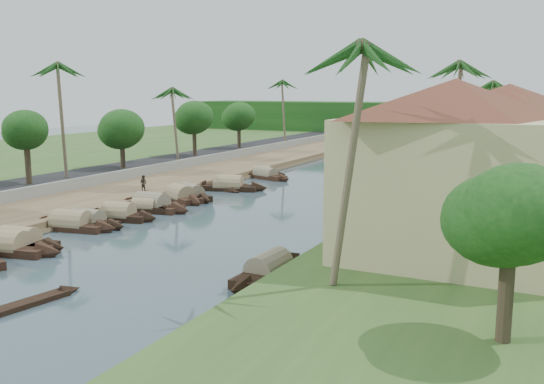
% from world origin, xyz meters
% --- Properties ---
extents(ground, '(220.00, 220.00, 0.00)m').
position_xyz_m(ground, '(0.00, 0.00, 0.00)').
color(ground, '#384B55').
rests_on(ground, ground).
extents(left_bank, '(10.00, 180.00, 0.80)m').
position_xyz_m(left_bank, '(-16.00, 20.00, 0.40)').
color(left_bank, brown).
rests_on(left_bank, ground).
extents(right_bank, '(16.00, 180.00, 1.20)m').
position_xyz_m(right_bank, '(19.00, 20.00, 0.60)').
color(right_bank, '#2D5020').
rests_on(right_bank, ground).
extents(road, '(8.00, 180.00, 1.40)m').
position_xyz_m(road, '(-24.50, 20.00, 0.70)').
color(road, black).
rests_on(road, ground).
extents(retaining_wall, '(0.40, 180.00, 1.10)m').
position_xyz_m(retaining_wall, '(-20.20, 20.00, 1.35)').
color(retaining_wall, slate).
rests_on(retaining_wall, left_bank).
extents(treeline, '(120.00, 14.00, 8.00)m').
position_xyz_m(treeline, '(0.00, 100.00, 4.00)').
color(treeline, '#113C10').
rests_on(treeline, ground).
extents(bridge, '(28.00, 4.00, 2.40)m').
position_xyz_m(bridge, '(0.00, 72.00, 1.72)').
color(bridge, gray).
rests_on(bridge, ground).
extents(building_near, '(14.85, 14.85, 10.20)m').
position_xyz_m(building_near, '(18.99, -2.00, 6.38)').
color(building_near, tan).
rests_on(building_near, right_bank).
extents(building_mid, '(14.11, 14.11, 9.70)m').
position_xyz_m(building_mid, '(19.99, 14.00, 6.13)').
color(building_mid, tan).
rests_on(building_mid, right_bank).
extents(building_far, '(15.59, 15.59, 10.20)m').
position_xyz_m(building_far, '(18.99, 28.00, 6.38)').
color(building_far, beige).
rests_on(building_far, right_bank).
extents(building_distant, '(12.62, 12.62, 9.20)m').
position_xyz_m(building_distant, '(19.99, 48.00, 5.88)').
color(building_distant, tan).
rests_on(building_distant, right_bank).
extents(sampan_1, '(7.71, 2.87, 2.24)m').
position_xyz_m(sampan_1, '(-8.72, -7.66, 0.42)').
color(sampan_1, black).
rests_on(sampan_1, ground).
extents(sampan_2, '(9.22, 3.55, 2.36)m').
position_xyz_m(sampan_2, '(-8.69, -8.92, 0.42)').
color(sampan_2, black).
rests_on(sampan_2, ground).
extents(sampan_3, '(7.57, 1.93, 2.05)m').
position_xyz_m(sampan_3, '(-9.36, -0.39, 0.41)').
color(sampan_3, black).
rests_on(sampan_3, ground).
extents(sampan_4, '(8.34, 3.12, 2.31)m').
position_xyz_m(sampan_4, '(-9.71, -1.75, 0.42)').
color(sampan_4, black).
rests_on(sampan_4, ground).
extents(sampan_5, '(7.31, 3.25, 2.27)m').
position_xyz_m(sampan_5, '(-8.75, 2.66, 0.42)').
color(sampan_5, black).
rests_on(sampan_5, ground).
extents(sampan_6, '(8.49, 2.30, 2.49)m').
position_xyz_m(sampan_6, '(-8.87, 7.22, 0.42)').
color(sampan_6, black).
rests_on(sampan_6, ground).
extents(sampan_7, '(6.31, 2.59, 1.72)m').
position_xyz_m(sampan_7, '(-8.87, 6.29, 0.40)').
color(sampan_7, black).
rests_on(sampan_7, ground).
extents(sampan_8, '(7.83, 5.12, 2.40)m').
position_xyz_m(sampan_8, '(-9.24, 12.35, 0.42)').
color(sampan_8, black).
rests_on(sampan_8, ground).
extents(sampan_9, '(8.08, 5.54, 2.13)m').
position_xyz_m(sampan_9, '(-9.20, 14.09, 0.41)').
color(sampan_9, black).
rests_on(sampan_9, ground).
extents(sampan_10, '(7.11, 3.15, 1.96)m').
position_xyz_m(sampan_10, '(-9.58, 21.71, 0.41)').
color(sampan_10, black).
rests_on(sampan_10, ground).
extents(sampan_11, '(9.04, 4.35, 2.50)m').
position_xyz_m(sampan_11, '(-8.32, 20.09, 0.42)').
color(sampan_11, black).
rests_on(sampan_11, ground).
extents(sampan_12, '(8.35, 4.16, 2.01)m').
position_xyz_m(sampan_12, '(-8.69, 29.69, 0.41)').
color(sampan_12, black).
rests_on(sampan_12, ground).
extents(sampan_13, '(6.65, 2.36, 1.84)m').
position_xyz_m(sampan_13, '(-9.94, 31.13, 0.40)').
color(sampan_13, black).
rests_on(sampan_13, ground).
extents(sampan_14, '(1.98, 8.72, 2.11)m').
position_xyz_m(sampan_14, '(9.52, -5.67, 0.41)').
color(sampan_14, black).
rests_on(sampan_14, ground).
extents(sampan_15, '(2.85, 7.60, 2.03)m').
position_xyz_m(sampan_15, '(8.81, 11.42, 0.41)').
color(sampan_15, black).
rests_on(sampan_15, ground).
extents(sampan_16, '(2.44, 7.35, 1.82)m').
position_xyz_m(sampan_16, '(8.99, 27.02, 0.40)').
color(sampan_16, black).
rests_on(sampan_16, ground).
extents(canoe_0, '(2.01, 6.89, 0.90)m').
position_xyz_m(canoe_0, '(0.72, -15.65, 0.10)').
color(canoe_0, black).
rests_on(canoe_0, ground).
extents(canoe_1, '(4.98, 1.91, 0.80)m').
position_xyz_m(canoe_1, '(-10.19, 0.07, 0.10)').
color(canoe_1, black).
rests_on(canoe_1, ground).
extents(canoe_2, '(6.30, 2.39, 0.91)m').
position_xyz_m(canoe_2, '(-9.30, 19.66, 0.10)').
color(canoe_2, black).
rests_on(canoe_2, ground).
extents(palm_0, '(3.20, 3.20, 13.11)m').
position_xyz_m(palm_0, '(15.00, -8.86, 12.48)').
color(palm_0, '#6D6049').
rests_on(palm_0, ground).
extents(palm_1, '(3.20, 3.20, 11.28)m').
position_xyz_m(palm_1, '(16.00, 7.46, 10.71)').
color(palm_1, '#6D6049').
rests_on(palm_1, ground).
extents(palm_2, '(3.20, 3.20, 13.39)m').
position_xyz_m(palm_2, '(15.00, 19.30, 12.73)').
color(palm_2, '#6D6049').
rests_on(palm_2, ground).
extents(palm_3, '(3.20, 3.20, 11.93)m').
position_xyz_m(palm_3, '(16.00, 38.46, 11.33)').
color(palm_3, '#6D6049').
rests_on(palm_3, ground).
extents(palm_5, '(3.20, 3.20, 13.58)m').
position_xyz_m(palm_5, '(-24.00, 12.10, 13.10)').
color(palm_5, '#6D6049').
rests_on(palm_5, ground).
extents(palm_6, '(3.20, 3.20, 10.99)m').
position_xyz_m(palm_6, '(-22.00, 29.95, 10.63)').
color(palm_6, '#6D6049').
rests_on(palm_6, ground).
extents(palm_7, '(3.20, 3.20, 11.61)m').
position_xyz_m(palm_7, '(14.00, 54.38, 11.02)').
color(palm_7, '#6D6049').
rests_on(palm_7, ground).
extents(palm_8, '(3.20, 3.20, 12.41)m').
position_xyz_m(palm_8, '(-20.50, 60.26, 11.99)').
color(palm_8, '#6D6049').
rests_on(palm_8, ground).
extents(tree_2, '(4.36, 4.36, 7.22)m').
position_xyz_m(tree_2, '(-24.00, 7.11, 6.72)').
color(tree_2, '#493B29').
rests_on(tree_2, ground).
extents(tree_3, '(5.39, 5.39, 6.89)m').
position_xyz_m(tree_3, '(-24.00, 21.46, 6.02)').
color(tree_3, '#493B29').
rests_on(tree_3, ground).
extents(tree_4, '(5.37, 5.37, 7.65)m').
position_xyz_m(tree_4, '(-24.00, 37.15, 6.77)').
color(tree_4, '#493B29').
rests_on(tree_4, ground).
extents(tree_5, '(5.13, 5.13, 7.22)m').
position_xyz_m(tree_5, '(-24.00, 50.22, 6.43)').
color(tree_5, '#493B29').
rests_on(tree_5, ground).
extents(tree_7, '(4.37, 4.37, 6.73)m').
position_xyz_m(tree_7, '(23.00, -12.37, 6.04)').
color(tree_7, '#493B29').
rests_on(tree_7, ground).
extents(person_far, '(0.79, 0.62, 1.60)m').
position_xyz_m(person_far, '(-13.32, 11.80, 1.60)').
color(person_far, '#302B22').
rests_on(person_far, left_bank).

